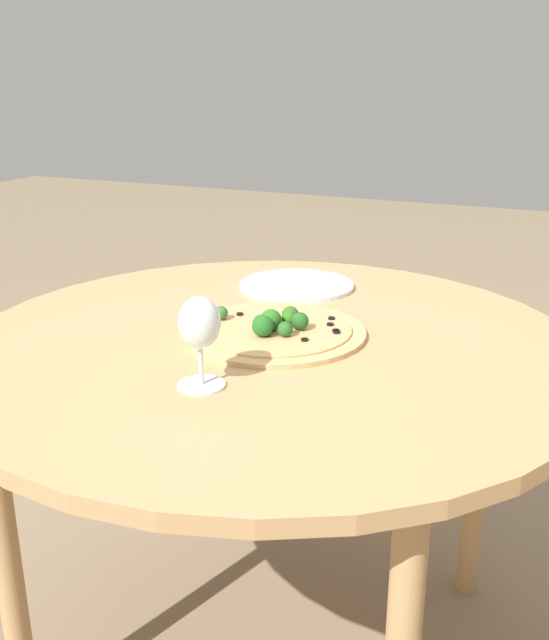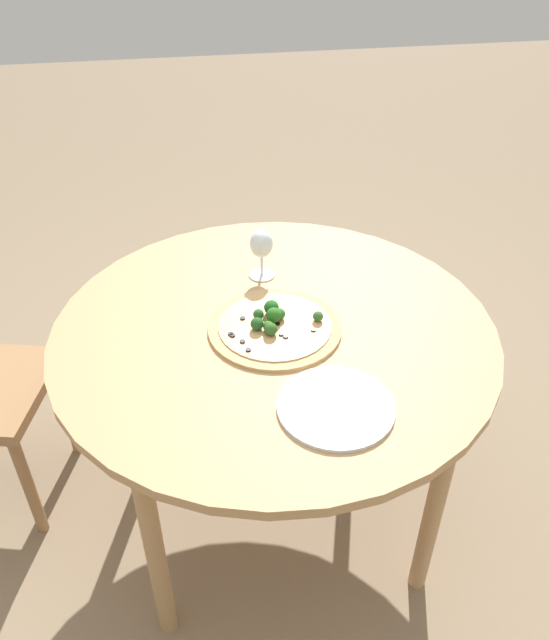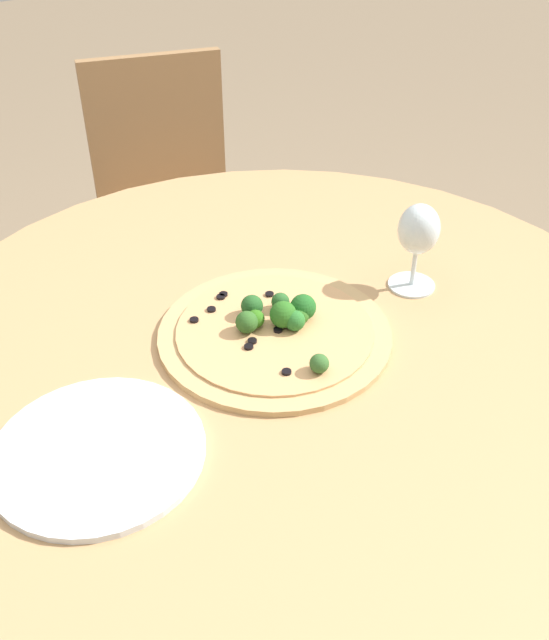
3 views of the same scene
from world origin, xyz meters
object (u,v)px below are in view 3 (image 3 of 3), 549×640
(pizza, at_px, (276,329))
(plate_near, at_px, (98,451))
(wine_glass, at_px, (418,233))
(chair, at_px, (171,207))

(pizza, height_order, plate_near, pizza)
(wine_glass, relative_size, plate_near, 0.56)
(pizza, xyz_separation_m, wine_glass, (-0.01, -0.27, 0.09))
(pizza, bearing_deg, chair, -15.49)
(pizza, relative_size, plate_near, 1.32)
(chair, bearing_deg, pizza, -90.75)
(plate_near, bearing_deg, pizza, -75.27)
(pizza, distance_m, plate_near, 0.33)
(chair, bearing_deg, wine_glass, -74.86)
(chair, relative_size, plate_near, 3.20)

